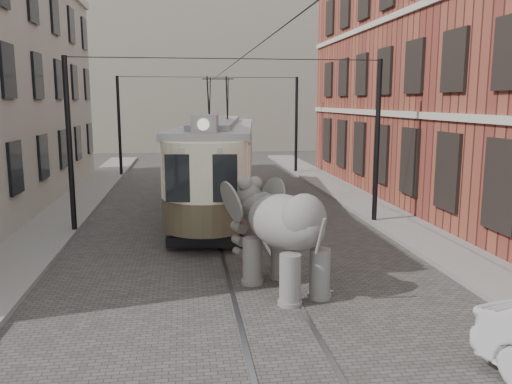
{
  "coord_description": "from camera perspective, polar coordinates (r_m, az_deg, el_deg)",
  "views": [
    {
      "loc": [
        -1.76,
        -12.34,
        4.51
      ],
      "look_at": [
        0.12,
        1.45,
        2.1
      ],
      "focal_mm": 36.8,
      "sensor_mm": 36.0,
      "label": 1
    }
  ],
  "objects": [
    {
      "name": "ground",
      "position": [
        13.26,
        0.32,
        -10.06
      ],
      "size": [
        120.0,
        120.0,
        0.0
      ],
      "primitive_type": "plane",
      "color": "#454340"
    },
    {
      "name": "tram_rails",
      "position": [
        13.25,
        0.32,
        -10.02
      ],
      "size": [
        1.54,
        80.0,
        0.02
      ],
      "primitive_type": null,
      "color": "slate",
      "rests_on": "ground"
    },
    {
      "name": "sidewalk_right",
      "position": [
        15.24,
        23.5,
        -7.94
      ],
      "size": [
        2.0,
        60.0,
        0.15
      ],
      "primitive_type": "cube",
      "color": "slate",
      "rests_on": "ground"
    },
    {
      "name": "brick_building",
      "position": [
        24.91,
        23.64,
        12.45
      ],
      "size": [
        8.0,
        26.0,
        12.0
      ],
      "primitive_type": "cube",
      "color": "maroon",
      "rests_on": "ground"
    },
    {
      "name": "distant_block",
      "position": [
        52.43,
        -5.98,
        12.49
      ],
      "size": [
        28.0,
        10.0,
        14.0
      ],
      "primitive_type": "cube",
      "color": "gray",
      "rests_on": "ground"
    },
    {
      "name": "catenary",
      "position": [
        17.48,
        -2.64,
        4.86
      ],
      "size": [
        11.0,
        30.2,
        6.0
      ],
      "primitive_type": null,
      "color": "black",
      "rests_on": "ground"
    },
    {
      "name": "tram",
      "position": [
        22.37,
        -4.07,
        5.27
      ],
      "size": [
        4.64,
        14.08,
        5.48
      ],
      "primitive_type": null,
      "rotation": [
        0.0,
        0.0,
        -0.13
      ],
      "color": "beige",
      "rests_on": "ground"
    },
    {
      "name": "elephant",
      "position": [
        12.54,
        3.18,
        -5.02
      ],
      "size": [
        3.83,
        4.83,
        2.6
      ],
      "primitive_type": null,
      "rotation": [
        0.0,
        0.0,
        0.41
      ],
      "color": "slate",
      "rests_on": "ground"
    }
  ]
}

